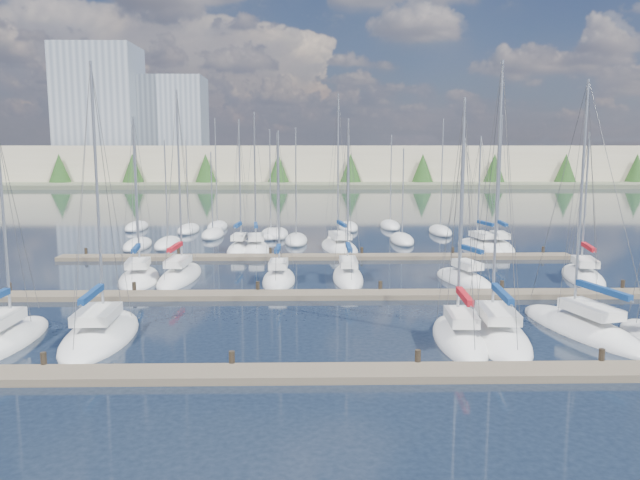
{
  "coord_description": "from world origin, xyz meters",
  "views": [
    {
      "loc": [
        -0.73,
        -22.81,
        9.46
      ],
      "look_at": [
        0.0,
        14.0,
        4.0
      ],
      "focal_mm": 35.0,
      "sensor_mm": 36.0,
      "label": 1
    }
  ],
  "objects_px": {
    "sailboat_m": "(583,277)",
    "sailboat_q": "(480,247)",
    "sailboat_c": "(101,335)",
    "sailboat_e": "(495,333)",
    "sailboat_l": "(464,280)",
    "sailboat_k": "(348,277)",
    "sailboat_b": "(6,340)",
    "sailboat_h": "(139,278)",
    "sailboat_r": "(499,246)",
    "sailboat_i": "(180,276)",
    "sailboat_p": "(339,247)",
    "sailboat_f": "(583,329)",
    "sailboat_d": "(459,338)",
    "sailboat_o": "(256,249)",
    "sailboat_n": "(240,248)",
    "sailboat_j": "(279,279)"
  },
  "relations": [
    {
      "from": "sailboat_p",
      "to": "sailboat_b",
      "type": "height_order",
      "value": "sailboat_p"
    },
    {
      "from": "sailboat_j",
      "to": "sailboat_h",
      "type": "bearing_deg",
      "value": 178.56
    },
    {
      "from": "sailboat_l",
      "to": "sailboat_b",
      "type": "xyz_separation_m",
      "value": [
        -25.84,
        -13.48,
        -0.01
      ]
    },
    {
      "from": "sailboat_n",
      "to": "sailboat_k",
      "type": "bearing_deg",
      "value": -50.4
    },
    {
      "from": "sailboat_c",
      "to": "sailboat_i",
      "type": "relative_size",
      "value": 1.0
    },
    {
      "from": "sailboat_h",
      "to": "sailboat_k",
      "type": "relative_size",
      "value": 1.01
    },
    {
      "from": "sailboat_f",
      "to": "sailboat_o",
      "type": "bearing_deg",
      "value": 111.74
    },
    {
      "from": "sailboat_r",
      "to": "sailboat_o",
      "type": "bearing_deg",
      "value": -174.3
    },
    {
      "from": "sailboat_e",
      "to": "sailboat_l",
      "type": "bearing_deg",
      "value": 86.93
    },
    {
      "from": "sailboat_q",
      "to": "sailboat_i",
      "type": "bearing_deg",
      "value": -164.59
    },
    {
      "from": "sailboat_m",
      "to": "sailboat_e",
      "type": "distance_m",
      "value": 17.4
    },
    {
      "from": "sailboat_d",
      "to": "sailboat_f",
      "type": "xyz_separation_m",
      "value": [
        6.81,
        1.42,
        -0.01
      ]
    },
    {
      "from": "sailboat_l",
      "to": "sailboat_k",
      "type": "bearing_deg",
      "value": 155.79
    },
    {
      "from": "sailboat_r",
      "to": "sailboat_c",
      "type": "bearing_deg",
      "value": -132.74
    },
    {
      "from": "sailboat_k",
      "to": "sailboat_e",
      "type": "xyz_separation_m",
      "value": [
        6.53,
        -14.07,
        -0.01
      ]
    },
    {
      "from": "sailboat_h",
      "to": "sailboat_k",
      "type": "height_order",
      "value": "sailboat_h"
    },
    {
      "from": "sailboat_l",
      "to": "sailboat_m",
      "type": "distance_m",
      "value": 8.98
    },
    {
      "from": "sailboat_o",
      "to": "sailboat_m",
      "type": "bearing_deg",
      "value": -32.95
    },
    {
      "from": "sailboat_c",
      "to": "sailboat_f",
      "type": "xyz_separation_m",
      "value": [
        24.67,
        0.5,
        0.0
      ]
    },
    {
      "from": "sailboat_c",
      "to": "sailboat_r",
      "type": "xyz_separation_m",
      "value": [
        28.53,
        27.62,
        0.02
      ]
    },
    {
      "from": "sailboat_f",
      "to": "sailboat_h",
      "type": "bearing_deg",
      "value": 139.19
    },
    {
      "from": "sailboat_h",
      "to": "sailboat_o",
      "type": "distance_m",
      "value": 14.92
    },
    {
      "from": "sailboat_o",
      "to": "sailboat_f",
      "type": "xyz_separation_m",
      "value": [
        19.05,
        -26.11,
        -0.02
      ]
    },
    {
      "from": "sailboat_m",
      "to": "sailboat_c",
      "type": "xyz_separation_m",
      "value": [
        -30.44,
        -13.63,
        -0.0
      ]
    },
    {
      "from": "sailboat_m",
      "to": "sailboat_q",
      "type": "distance_m",
      "value": 14.48
    },
    {
      "from": "sailboat_m",
      "to": "sailboat_j",
      "type": "distance_m",
      "value": 22.1
    },
    {
      "from": "sailboat_n",
      "to": "sailboat_o",
      "type": "bearing_deg",
      "value": -4.37
    },
    {
      "from": "sailboat_l",
      "to": "sailboat_m",
      "type": "relative_size",
      "value": 0.96
    },
    {
      "from": "sailboat_m",
      "to": "sailboat_q",
      "type": "height_order",
      "value": "sailboat_m"
    },
    {
      "from": "sailboat_r",
      "to": "sailboat_p",
      "type": "xyz_separation_m",
      "value": [
        -15.14,
        0.1,
        -0.01
      ]
    },
    {
      "from": "sailboat_k",
      "to": "sailboat_b",
      "type": "xyz_separation_m",
      "value": [
        -17.65,
        -14.69,
        -0.02
      ]
    },
    {
      "from": "sailboat_p",
      "to": "sailboat_q",
      "type": "height_order",
      "value": "sailboat_p"
    },
    {
      "from": "sailboat_k",
      "to": "sailboat_f",
      "type": "bearing_deg",
      "value": -49.72
    },
    {
      "from": "sailboat_f",
      "to": "sailboat_r",
      "type": "bearing_deg",
      "value": 67.54
    },
    {
      "from": "sailboat_e",
      "to": "sailboat_k",
      "type": "bearing_deg",
      "value": 119.18
    },
    {
      "from": "sailboat_q",
      "to": "sailboat_e",
      "type": "relative_size",
      "value": 0.78
    },
    {
      "from": "sailboat_r",
      "to": "sailboat_b",
      "type": "xyz_separation_m",
      "value": [
        -32.85,
        -28.42,
        -0.02
      ]
    },
    {
      "from": "sailboat_p",
      "to": "sailboat_e",
      "type": "relative_size",
      "value": 1.05
    },
    {
      "from": "sailboat_d",
      "to": "sailboat_i",
      "type": "height_order",
      "value": "sailboat_i"
    },
    {
      "from": "sailboat_r",
      "to": "sailboat_b",
      "type": "bearing_deg",
      "value": -135.96
    },
    {
      "from": "sailboat_o",
      "to": "sailboat_p",
      "type": "relative_size",
      "value": 0.89
    },
    {
      "from": "sailboat_i",
      "to": "sailboat_p",
      "type": "distance_m",
      "value": 18.18
    },
    {
      "from": "sailboat_d",
      "to": "sailboat_o",
      "type": "bearing_deg",
      "value": 117.21
    },
    {
      "from": "sailboat_c",
      "to": "sailboat_i",
      "type": "height_order",
      "value": "sailboat_c"
    },
    {
      "from": "sailboat_h",
      "to": "sailboat_m",
      "type": "xyz_separation_m",
      "value": [
        32.14,
        0.01,
        -0.0
      ]
    },
    {
      "from": "sailboat_c",
      "to": "sailboat_e",
      "type": "relative_size",
      "value": 1.0
    },
    {
      "from": "sailboat_r",
      "to": "sailboat_k",
      "type": "bearing_deg",
      "value": -134.74
    },
    {
      "from": "sailboat_b",
      "to": "sailboat_f",
      "type": "relative_size",
      "value": 0.81
    },
    {
      "from": "sailboat_c",
      "to": "sailboat_d",
      "type": "height_order",
      "value": "sailboat_c"
    },
    {
      "from": "sailboat_d",
      "to": "sailboat_h",
      "type": "bearing_deg",
      "value": 146.63
    }
  ]
}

